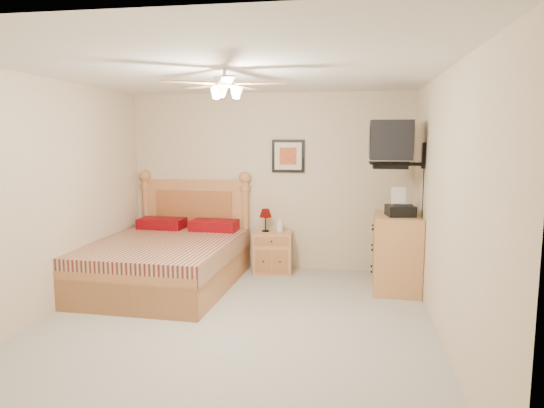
# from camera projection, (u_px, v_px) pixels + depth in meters

# --- Properties ---
(floor) EXTENTS (4.50, 4.50, 0.00)m
(floor) POSITION_uv_depth(u_px,v_px,m) (233.00, 325.00, 4.89)
(floor) COLOR #9E9A8F
(floor) RESTS_ON ground
(ceiling) EXTENTS (4.00, 4.50, 0.04)m
(ceiling) POSITION_uv_depth(u_px,v_px,m) (230.00, 71.00, 4.55)
(ceiling) COLOR white
(ceiling) RESTS_ON ground
(wall_back) EXTENTS (4.00, 0.04, 2.50)m
(wall_back) POSITION_uv_depth(u_px,v_px,m) (270.00, 182.00, 6.92)
(wall_back) COLOR #C9B594
(wall_back) RESTS_ON ground
(wall_front) EXTENTS (4.00, 0.04, 2.50)m
(wall_front) POSITION_uv_depth(u_px,v_px,m) (126.00, 260.00, 2.52)
(wall_front) COLOR #C9B594
(wall_front) RESTS_ON ground
(wall_left) EXTENTS (0.04, 4.50, 2.50)m
(wall_left) POSITION_uv_depth(u_px,v_px,m) (44.00, 198.00, 5.04)
(wall_left) COLOR #C9B594
(wall_left) RESTS_ON ground
(wall_right) EXTENTS (0.04, 4.50, 2.50)m
(wall_right) POSITION_uv_depth(u_px,v_px,m) (445.00, 207.00, 4.40)
(wall_right) COLOR #C9B594
(wall_right) RESTS_ON ground
(bed) EXTENTS (1.74, 2.24, 1.41)m
(bed) POSITION_uv_depth(u_px,v_px,m) (164.00, 232.00, 6.07)
(bed) COLOR #B36D36
(bed) RESTS_ON ground
(nightstand) EXTENTS (0.56, 0.43, 0.57)m
(nightstand) POSITION_uv_depth(u_px,v_px,m) (273.00, 252.00, 6.80)
(nightstand) COLOR #C7793E
(nightstand) RESTS_ON ground
(table_lamp) EXTENTS (0.20, 0.20, 0.32)m
(table_lamp) POSITION_uv_depth(u_px,v_px,m) (266.00, 220.00, 6.79)
(table_lamp) COLOR #5E0704
(table_lamp) RESTS_ON nightstand
(lotion_bottle) EXTENTS (0.11, 0.11, 0.23)m
(lotion_bottle) POSITION_uv_depth(u_px,v_px,m) (280.00, 224.00, 6.73)
(lotion_bottle) COLOR silver
(lotion_bottle) RESTS_ON nightstand
(framed_picture) EXTENTS (0.46, 0.04, 0.46)m
(framed_picture) POSITION_uv_depth(u_px,v_px,m) (288.00, 156.00, 6.80)
(framed_picture) COLOR black
(framed_picture) RESTS_ON wall_back
(dresser) EXTENTS (0.58, 0.82, 0.94)m
(dresser) POSITION_uv_depth(u_px,v_px,m) (397.00, 252.00, 5.98)
(dresser) COLOR #B16E3D
(dresser) RESTS_ON ground
(fax_machine) EXTENTS (0.37, 0.38, 0.34)m
(fax_machine) POSITION_uv_depth(u_px,v_px,m) (401.00, 202.00, 5.80)
(fax_machine) COLOR black
(fax_machine) RESTS_ON dresser
(magazine_lower) EXTENTS (0.31, 0.36, 0.03)m
(magazine_lower) POSITION_uv_depth(u_px,v_px,m) (394.00, 210.00, 6.20)
(magazine_lower) COLOR #B2A391
(magazine_lower) RESTS_ON dresser
(magazine_upper) EXTENTS (0.18, 0.24, 0.02)m
(magazine_upper) POSITION_uv_depth(u_px,v_px,m) (394.00, 208.00, 6.19)
(magazine_upper) COLOR gray
(magazine_upper) RESTS_ON magazine_lower
(wall_tv) EXTENTS (0.56, 0.46, 0.58)m
(wall_tv) POSITION_uv_depth(u_px,v_px,m) (404.00, 143.00, 5.67)
(wall_tv) COLOR black
(wall_tv) RESTS_ON wall_right
(ceiling_fan) EXTENTS (1.14, 1.14, 0.28)m
(ceiling_fan) POSITION_uv_depth(u_px,v_px,m) (225.00, 84.00, 4.37)
(ceiling_fan) COLOR silver
(ceiling_fan) RESTS_ON ceiling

